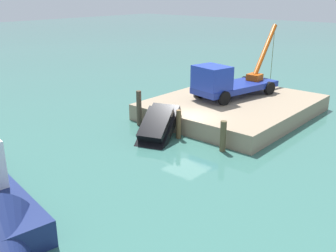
{
  "coord_description": "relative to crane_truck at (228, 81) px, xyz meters",
  "views": [
    {
      "loc": [
        18.73,
        14.55,
        8.77
      ],
      "look_at": [
        1.2,
        -0.65,
        0.69
      ],
      "focal_mm": 41.62,
      "sensor_mm": 36.0,
      "label": 1
    }
  ],
  "objects": [
    {
      "name": "piling_near",
      "position": [
        6.45,
        -2.9,
        -1.21
      ],
      "size": [
        0.34,
        0.34,
        2.42
      ],
      "primitive_type": "cylinder",
      "color": "#4E4031",
      "rests_on": "ground"
    },
    {
      "name": "crane_truck",
      "position": [
        0.0,
        0.0,
        0.0
      ],
      "size": [
        10.43,
        3.97,
        4.96
      ],
      "color": "navy",
      "rests_on": "dock"
    },
    {
      "name": "salvaged_car",
      "position": [
        7.85,
        -0.03,
        -1.75
      ],
      "size": [
        4.41,
        3.17,
        2.9
      ],
      "color": "black",
      "rests_on": "ground"
    },
    {
      "name": "ground",
      "position": [
        5.63,
        0.68,
        -2.42
      ],
      "size": [
        200.0,
        200.0,
        0.0
      ],
      "primitive_type": "plane",
      "color": "#386B60"
    },
    {
      "name": "piling_mid",
      "position": [
        6.65,
        0.76,
        -1.5
      ],
      "size": [
        0.31,
        0.31,
        1.84
      ],
      "primitive_type": "cylinder",
      "color": "brown",
      "rests_on": "ground"
    },
    {
      "name": "piling_far",
      "position": [
        6.6,
        4.0,
        -1.5
      ],
      "size": [
        0.36,
        0.36,
        1.82
      ],
      "primitive_type": "cylinder",
      "color": "brown",
      "rests_on": "ground"
    },
    {
      "name": "dock",
      "position": [
        0.14,
        0.68,
        -1.84
      ],
      "size": [
        11.94,
        9.89,
        1.15
      ],
      "primitive_type": "cube",
      "color": "gray",
      "rests_on": "ground"
    },
    {
      "name": "dock_worker",
      "position": [
        1.42,
        -1.92,
        -0.32
      ],
      "size": [
        0.34,
        0.34,
        1.84
      ],
      "color": "#373737",
      "rests_on": "dock"
    }
  ]
}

